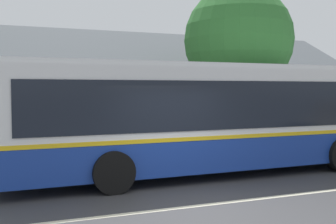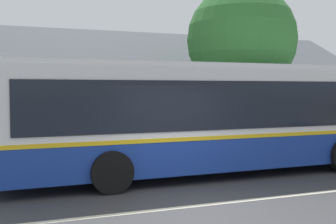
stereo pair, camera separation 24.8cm
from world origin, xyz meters
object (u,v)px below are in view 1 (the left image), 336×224
at_px(bench_down_street, 103,145).
at_px(bus_stop_sign, 323,109).
at_px(transit_bus, 212,115).
at_px(street_tree_primary, 238,41).

xyz_separation_m(bench_down_street, bus_stop_sign, (8.37, -0.91, 1.08)).
distance_m(transit_bus, street_tree_primary, 5.52).
xyz_separation_m(transit_bus, bus_stop_sign, (5.90, 2.09, -0.02)).
bearing_deg(street_tree_primary, bus_stop_sign, -30.18).
height_order(bench_down_street, bus_stop_sign, bus_stop_sign).
distance_m(bench_down_street, bus_stop_sign, 8.49).
bearing_deg(bus_stop_sign, street_tree_primary, 149.82).
bearing_deg(transit_bus, bus_stop_sign, 19.53).
bearing_deg(bus_stop_sign, transit_bus, -160.47).
xyz_separation_m(street_tree_primary, bus_stop_sign, (2.79, -1.62, -2.67)).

